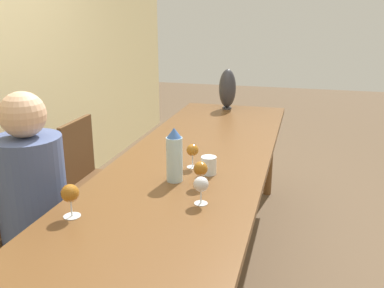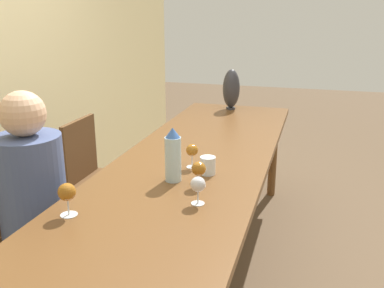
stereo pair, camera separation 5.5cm
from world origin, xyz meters
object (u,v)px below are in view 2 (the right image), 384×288
object	(u,v)px
wine_glass_1	(199,169)
chair_near	(26,231)
wine_glass_3	(67,193)
chair_far	(99,177)
water_tumbler	(208,165)
wine_glass_2	(192,151)
vase	(231,89)
wine_glass_0	(198,185)
water_bottle	(173,155)
person_near	(36,202)

from	to	relation	value
wine_glass_1	chair_near	distance (m)	0.98
wine_glass_3	chair_far	bearing A→B (deg)	23.01
wine_glass_3	chair_near	world-z (taller)	wine_glass_3
water_tumbler	wine_glass_2	size ratio (longest dim) A/B	0.71
vase	chair_far	bearing A→B (deg)	146.83
wine_glass_0	chair_far	distance (m)	1.29
water_tumbler	wine_glass_2	distance (m)	0.14
vase	wine_glass_0	size ratio (longest dim) A/B	2.69
water_bottle	wine_glass_3	bearing A→B (deg)	148.46
water_bottle	wine_glass_3	size ratio (longest dim) A/B	1.93
vase	person_near	size ratio (longest dim) A/B	0.28
chair_near	person_near	size ratio (longest dim) A/B	0.72
wine_glass_2	wine_glass_1	bearing A→B (deg)	-156.73
water_tumbler	person_near	distance (m)	0.89
water_tumbler	person_near	world-z (taller)	person_near
water_bottle	chair_far	xyz separation A→B (m)	(0.58, 0.75, -0.42)
wine_glass_3	chair_near	distance (m)	0.66
wine_glass_2	chair_near	xyz separation A→B (m)	(-0.41, 0.78, -0.39)
person_near	wine_glass_3	bearing A→B (deg)	-126.24
wine_glass_0	water_bottle	bearing A→B (deg)	40.30
water_bottle	wine_glass_2	xyz separation A→B (m)	(0.21, -0.04, -0.04)
wine_glass_1	water_bottle	bearing A→B (deg)	75.06
wine_glass_1	chair_near	world-z (taller)	wine_glass_1
wine_glass_0	chair_far	bearing A→B (deg)	49.24
wine_glass_2	person_near	distance (m)	0.84
vase	wine_glass_0	distance (m)	1.90
water_tumbler	wine_glass_1	distance (m)	0.18
water_bottle	wine_glass_1	xyz separation A→B (m)	(-0.04, -0.14, -0.05)
wine_glass_2	wine_glass_3	size ratio (longest dim) A/B	0.92
wine_glass_1	wine_glass_2	xyz separation A→B (m)	(0.24, 0.10, 0.01)
water_tumbler	vase	size ratio (longest dim) A/B	0.27
wine_glass_1	wine_glass_3	world-z (taller)	wine_glass_3
water_bottle	water_tumbler	distance (m)	0.21
wine_glass_3	wine_glass_1	bearing A→B (deg)	-44.63
water_bottle	person_near	world-z (taller)	person_near
water_tumbler	wine_glass_3	bearing A→B (deg)	144.55
wine_glass_3	person_near	bearing A→B (deg)	53.76
wine_glass_3	chair_near	xyz separation A→B (m)	(0.27, 0.45, -0.39)
vase	wine_glass_1	size ratio (longest dim) A/B	2.69
wine_glass_0	wine_glass_2	distance (m)	0.46
wine_glass_0	chair_near	xyz separation A→B (m)	(0.02, 0.94, -0.38)
water_bottle	wine_glass_0	distance (m)	0.30
wine_glass_0	vase	bearing A→B (deg)	7.09
chair_near	person_near	xyz separation A→B (m)	(-0.00, -0.08, 0.18)
chair_near	wine_glass_0	bearing A→B (deg)	-90.98
water_tumbler	chair_far	bearing A→B (deg)	63.21
water_bottle	vase	bearing A→B (deg)	1.51
vase	wine_glass_1	bearing A→B (deg)	-173.75
water_tumbler	chair_far	distance (m)	1.05
water_tumbler	chair_near	world-z (taller)	chair_near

